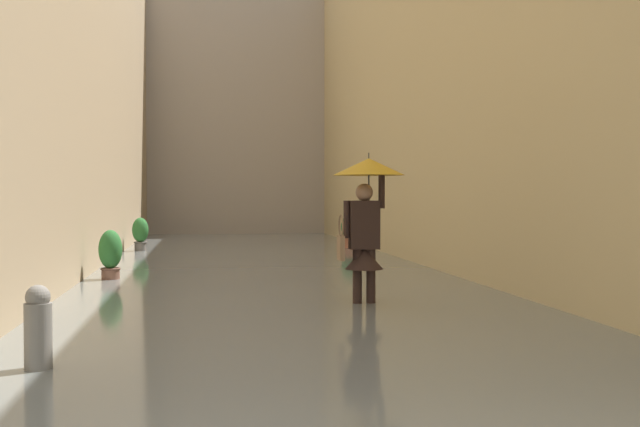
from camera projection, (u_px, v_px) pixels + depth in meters
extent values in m
plane|color=#605B56|center=(265.00, 274.00, 15.06)|extent=(64.40, 64.40, 0.00)
cube|color=slate|center=(265.00, 271.00, 15.06)|extent=(7.08, 31.76, 0.13)
cube|color=tan|center=(468.00, 39.00, 15.53)|extent=(1.80, 29.76, 9.28)
cube|color=#A89989|center=(236.00, 108.00, 28.57)|extent=(9.88, 1.80, 9.38)
cube|color=#4C4233|center=(357.00, 310.00, 10.14)|extent=(0.11, 0.24, 0.10)
cylinder|color=black|center=(357.00, 278.00, 10.13)|extent=(0.12, 0.12, 0.74)
cube|color=#4C4233|center=(371.00, 309.00, 10.17)|extent=(0.11, 0.24, 0.10)
cylinder|color=black|center=(371.00, 277.00, 10.15)|extent=(0.12, 0.12, 0.74)
cube|color=black|center=(364.00, 225.00, 10.12)|extent=(0.38, 0.22, 0.63)
cone|color=black|center=(364.00, 258.00, 10.14)|extent=(0.50, 0.50, 0.28)
sphere|color=#8C664C|center=(364.00, 192.00, 10.11)|extent=(0.23, 0.23, 0.23)
cylinder|color=black|center=(382.00, 191.00, 10.15)|extent=(0.08, 0.08, 0.44)
cylinder|color=black|center=(347.00, 219.00, 10.09)|extent=(0.08, 0.08, 0.48)
cylinder|color=black|center=(369.00, 184.00, 10.12)|extent=(0.02, 0.02, 0.44)
cone|color=gold|center=(369.00, 167.00, 10.11)|extent=(0.93, 0.93, 0.22)
cylinder|color=black|center=(369.00, 156.00, 10.11)|extent=(0.01, 0.01, 0.08)
cube|color=#8C6B4C|center=(341.00, 248.00, 10.07)|extent=(0.06, 0.28, 0.32)
torus|color=#8C6B4C|center=(341.00, 226.00, 10.06)|extent=(0.02, 0.30, 0.30)
cylinder|color=brown|center=(111.00, 278.00, 13.02)|extent=(0.30, 0.30, 0.31)
torus|color=brown|center=(111.00, 269.00, 13.02)|extent=(0.33, 0.33, 0.04)
ellipsoid|color=#2D7033|center=(110.00, 249.00, 13.01)|extent=(0.39, 0.39, 0.65)
cylinder|color=#9E563D|center=(349.00, 245.00, 20.64)|extent=(0.38, 0.38, 0.39)
torus|color=brown|center=(349.00, 238.00, 20.64)|extent=(0.42, 0.42, 0.04)
ellipsoid|color=#23602D|center=(349.00, 227.00, 20.63)|extent=(0.42, 0.42, 0.58)
cylinder|color=#66605B|center=(140.00, 249.00, 19.51)|extent=(0.29, 0.29, 0.34)
torus|color=#56524E|center=(140.00, 242.00, 19.51)|extent=(0.33, 0.33, 0.04)
ellipsoid|color=#2D7033|center=(140.00, 230.00, 19.50)|extent=(0.40, 0.40, 0.62)
cylinder|color=gray|center=(38.00, 344.00, 6.32)|extent=(0.22, 0.22, 0.67)
sphere|color=gray|center=(38.00, 297.00, 6.31)|extent=(0.20, 0.20, 0.20)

